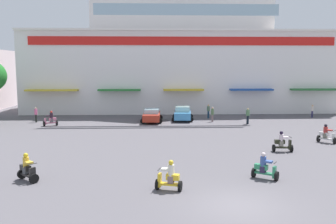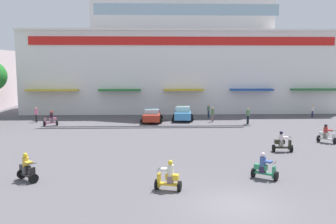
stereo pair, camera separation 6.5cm
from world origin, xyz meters
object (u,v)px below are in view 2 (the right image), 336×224
pedestrian_1 (248,115)px  pedestrian_3 (213,113)px  scooter_rider_0 (27,169)px  scooter_rider_2 (264,168)px  pedestrian_4 (209,110)px  parked_car_1 (183,113)px  scooter_rider_1 (327,135)px  scooter_rider_6 (282,143)px  scooter_rider_7 (51,120)px  pedestrian_2 (36,114)px  scooter_rider_3 (169,178)px  parked_car_0 (152,115)px  pedestrian_0 (313,110)px

pedestrian_1 → pedestrian_3: bearing=155.1°
scooter_rider_0 → pedestrian_3: size_ratio=0.92×
scooter_rider_2 → pedestrian_4: (0.38, 22.96, 0.33)m
parked_car_1 → scooter_rider_1: size_ratio=2.62×
scooter_rider_6 → pedestrian_4: (-2.80, 16.84, 0.29)m
scooter_rider_0 → pedestrian_3: pedestrian_3 is taller
scooter_rider_1 → scooter_rider_2: size_ratio=1.03×
scooter_rider_6 → pedestrian_1: pedestrian_1 is taller
scooter_rider_0 → scooter_rider_7: size_ratio=0.97×
scooter_rider_2 → pedestrian_1: bearing=78.1°
pedestrian_1 → pedestrian_2: pedestrian_1 is taller
scooter_rider_3 → pedestrian_3: (5.67, 21.75, 0.30)m
pedestrian_3 → pedestrian_4: bearing=90.4°
scooter_rider_3 → scooter_rider_6: bearing=42.5°
scooter_rider_0 → scooter_rider_3: size_ratio=0.98×
scooter_rider_2 → pedestrian_4: pedestrian_4 is taller
parked_car_1 → scooter_rider_0: parked_car_1 is taller
pedestrian_2 → pedestrian_1: bearing=-5.2°
parked_car_0 → pedestrian_3: (6.66, -0.22, 0.19)m
parked_car_0 → parked_car_1: parked_car_1 is taller
scooter_rider_0 → pedestrian_2: bearing=106.6°
parked_car_1 → scooter_rider_6: 16.28m
scooter_rider_7 → pedestrian_1: bearing=1.0°
parked_car_0 → pedestrian_2: bearing=179.0°
parked_car_1 → pedestrian_4: bearing=28.2°
scooter_rider_0 → scooter_rider_1: scooter_rider_1 is taller
parked_car_1 → pedestrian_4: 3.61m
parked_car_1 → pedestrian_3: size_ratio=2.42×
scooter_rider_1 → scooter_rider_3: 16.83m
pedestrian_1 → pedestrian_2: bearing=174.8°
scooter_rider_2 → scooter_rider_6: scooter_rider_6 is taller
pedestrian_0 → pedestrian_4: 12.50m
scooter_rider_6 → pedestrian_0: size_ratio=0.98×
scooter_rider_3 → pedestrian_2: (-13.60, 22.18, 0.33)m
scooter_rider_6 → pedestrian_1: size_ratio=0.88×
scooter_rider_6 → pedestrian_3: pedestrian_3 is taller
scooter_rider_1 → pedestrian_4: bearing=117.9°
pedestrian_0 → scooter_rider_3: bearing=-126.3°
scooter_rider_6 → parked_car_0: bearing=123.6°
parked_car_1 → pedestrian_0: size_ratio=2.58×
pedestrian_1 → scooter_rider_0: bearing=-132.3°
scooter_rider_3 → pedestrian_3: size_ratio=0.94×
scooter_rider_2 → scooter_rider_3: size_ratio=0.95×
scooter_rider_3 → pedestrian_3: bearing=75.4°
scooter_rider_2 → scooter_rider_3: (-5.27, -1.62, 0.04)m
pedestrian_0 → pedestrian_3: size_ratio=0.94×
parked_car_0 → pedestrian_4: size_ratio=2.68×
scooter_rider_2 → scooter_rider_3: bearing=-162.9°
parked_car_1 → scooter_rider_3: bearing=-96.2°
pedestrian_3 → scooter_rider_0: bearing=-123.4°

